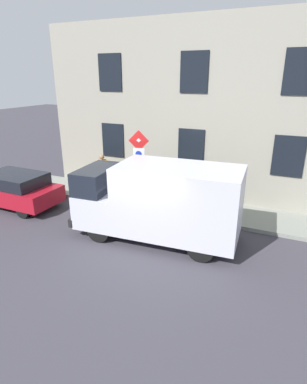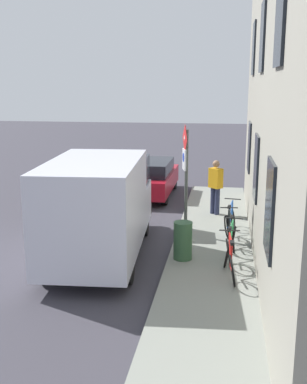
{
  "view_description": "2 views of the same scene",
  "coord_description": "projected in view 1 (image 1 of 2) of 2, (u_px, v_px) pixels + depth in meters",
  "views": [
    {
      "loc": [
        -7.95,
        -3.82,
        5.05
      ],
      "look_at": [
        1.8,
        0.57,
        1.1
      ],
      "focal_mm": 29.52,
      "sensor_mm": 36.0,
      "label": 1
    },
    {
      "loc": [
        3.57,
        -11.01,
        4.21
      ],
      "look_at": [
        1.75,
        0.83,
        1.45
      ],
      "focal_mm": 44.5,
      "sensor_mm": 36.0,
      "label": 2
    }
  ],
  "objects": [
    {
      "name": "ground_plane",
      "position": [
        147.0,
        245.0,
        10.02
      ],
      "size": [
        80.0,
        80.0,
        0.0
      ],
      "primitive_type": "plane",
      "color": "#3A3740"
    },
    {
      "name": "sidewalk_slab",
      "position": [
        181.0,
        206.0,
        12.8
      ],
      "size": [
        2.01,
        15.44,
        0.14
      ],
      "primitive_type": "cube",
      "color": "gray",
      "rests_on": "ground_plane"
    },
    {
      "name": "building_facade",
      "position": [
        195.0,
        114.0,
        12.74
      ],
      "size": [
        0.75,
        13.44,
        7.19
      ],
      "color": "gray",
      "rests_on": "ground_plane"
    },
    {
      "name": "sign_post_stacked",
      "position": [
        139.0,
        158.0,
        12.0
      ],
      "size": [
        0.2,
        0.55,
        2.9
      ],
      "color": "#474C47",
      "rests_on": "sidewalk_slab"
    },
    {
      "name": "delivery_van",
      "position": [
        160.0,
        201.0,
        9.99
      ],
      "size": [
        2.35,
        5.45,
        2.5
      ],
      "rotation": [
        0.0,
        0.0,
        1.64
      ],
      "color": "silver",
      "rests_on": "ground_plane"
    },
    {
      "name": "parked_hatchback",
      "position": [
        13.0,
        189.0,
        12.84
      ],
      "size": [
        1.8,
        4.02,
        1.38
      ],
      "rotation": [
        0.0,
        0.0,
        1.56
      ],
      "color": "maroon",
      "rests_on": "ground_plane"
    },
    {
      "name": "bicycle_red",
      "position": [
        216.0,
        197.0,
        12.55
      ],
      "size": [
        0.46,
        1.72,
        0.89
      ],
      "rotation": [
        0.0,
        0.0,
        1.64
      ],
      "color": "black",
      "rests_on": "sidewalk_slab"
    },
    {
      "name": "bicycle_green",
      "position": [
        192.0,
        193.0,
        12.93
      ],
      "size": [
        0.46,
        1.72,
        0.89
      ],
      "rotation": [
        0.0,
        0.0,
        1.46
      ],
      "color": "black",
      "rests_on": "sidewalk_slab"
    },
    {
      "name": "bicycle_black",
      "position": [
        169.0,
        190.0,
        13.32
      ],
      "size": [
        0.46,
        1.71,
        0.89
      ],
      "rotation": [
        0.0,
        0.0,
        1.67
      ],
      "color": "black",
      "rests_on": "sidewalk_slab"
    },
    {
      "name": "bicycle_blue",
      "position": [
        148.0,
        187.0,
        13.7
      ],
      "size": [
        0.49,
        1.72,
        0.89
      ],
      "rotation": [
        0.0,
        0.0,
        1.44
      ],
      "color": "black",
      "rests_on": "sidewalk_slab"
    },
    {
      "name": "pedestrian",
      "position": [
        103.0,
        172.0,
        13.87
      ],
      "size": [
        0.47,
        0.46,
        1.72
      ],
      "rotation": [
        0.0,
        0.0,
        0.85
      ],
      "color": "#262B47",
      "rests_on": "sidewalk_slab"
    },
    {
      "name": "litter_bin",
      "position": [
        186.0,
        201.0,
        11.91
      ],
      "size": [
        0.44,
        0.44,
        0.9
      ],
      "primitive_type": "cylinder",
      "color": "#2D5133",
      "rests_on": "sidewalk_slab"
    }
  ]
}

